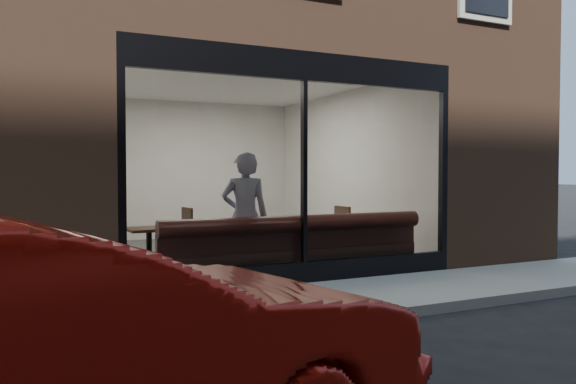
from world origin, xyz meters
name	(u,v)px	position (x,y,z in m)	size (l,w,h in m)	color
ground	(392,318)	(0.00, 0.00, 0.00)	(120.00, 120.00, 0.00)	black
sidewalk_near	(343,298)	(0.00, 1.00, 0.01)	(40.00, 2.00, 0.01)	gray
kerb_near	(395,313)	(0.00, -0.05, 0.06)	(40.00, 0.10, 0.12)	gray
host_building_pier_left	(9,170)	(-3.75, 8.00, 1.60)	(2.50, 12.00, 3.20)	brown
host_building_pier_right	(328,170)	(3.75, 8.00, 1.60)	(2.50, 12.00, 3.20)	brown
host_building_backfill	(160,170)	(0.00, 11.00, 1.60)	(5.00, 6.00, 3.20)	brown
cafe_floor	(232,254)	(0.00, 5.00, 0.02)	(6.00, 6.00, 0.00)	#2D2D30
cafe_ceiling	(231,83)	(0.00, 5.00, 3.19)	(6.00, 6.00, 0.00)	white
cafe_wall_back	(188,170)	(0.00, 7.99, 1.60)	(5.00, 5.00, 0.00)	silver
cafe_wall_left	(90,169)	(-2.49, 5.00, 1.60)	(6.00, 6.00, 0.00)	silver
cafe_wall_right	(347,170)	(2.49, 5.00, 1.60)	(6.00, 6.00, 0.00)	silver
storefront_kick	(304,272)	(0.00, 2.05, 0.15)	(5.00, 0.10, 0.30)	black
storefront_header	(304,66)	(0.00, 2.05, 3.00)	(5.00, 0.10, 0.40)	black
storefront_mullion	(304,172)	(0.00, 2.05, 1.55)	(0.06, 0.10, 2.50)	black
storefront_glass	(305,172)	(0.00, 2.02, 1.55)	(4.80, 4.80, 0.00)	white
banquette	(291,263)	(0.00, 2.45, 0.23)	(4.00, 0.55, 0.45)	#3D1B16
person	(245,216)	(-0.65, 2.64, 0.91)	(0.67, 0.44, 1.83)	#92A0C0
cafe_table_left	(149,229)	(-1.91, 3.11, 0.74)	(0.60, 0.60, 0.04)	#311C13
cafe_table_right	(335,221)	(1.09, 3.08, 0.74)	(0.64, 0.64, 0.04)	#311C13
cafe_chair_left	(177,250)	(-1.21, 4.36, 0.24)	(0.42, 0.42, 0.04)	#311C13
cafe_chair_right	(333,247)	(1.34, 3.55, 0.24)	(0.45, 0.45, 0.04)	#311C13
wall_poster	(102,168)	(-2.45, 3.85, 1.61)	(0.02, 0.54, 0.72)	white
parked_car	(7,370)	(-3.60, -2.15, 0.68)	(1.44, 4.13, 1.36)	#971109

